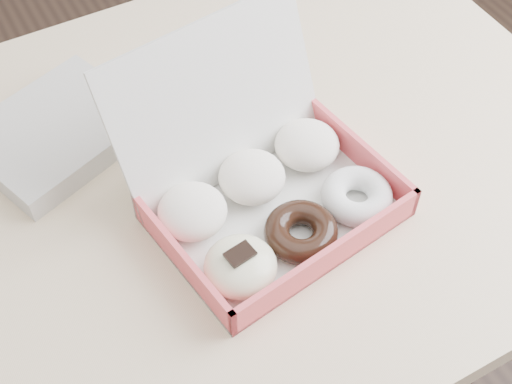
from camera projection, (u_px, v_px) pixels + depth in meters
table at (185, 218)px, 1.02m from camera, size 1.20×0.80×0.75m
donut_box at (266, 192)px, 0.90m from camera, size 0.33×0.31×0.21m
newspapers at (57, 132)px, 0.99m from camera, size 0.27×0.24×0.04m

